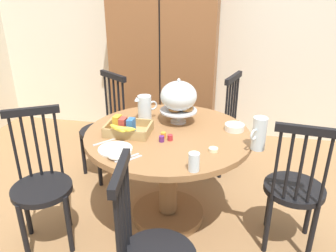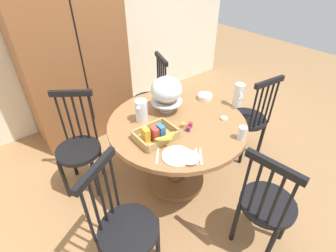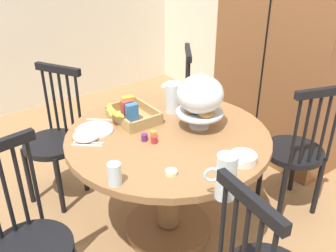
# 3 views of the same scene
# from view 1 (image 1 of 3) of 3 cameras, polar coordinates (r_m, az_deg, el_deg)

# --- Properties ---
(ground_plane) EXTENTS (10.00, 10.00, 0.00)m
(ground_plane) POSITION_cam_1_polar(r_m,az_deg,el_deg) (2.72, -1.21, -16.02)
(ground_plane) COLOR #997047
(wall_back) EXTENTS (4.80, 0.06, 2.60)m
(wall_back) POSITION_cam_1_polar(r_m,az_deg,el_deg) (3.93, 4.54, 17.12)
(wall_back) COLOR silver
(wall_back) RESTS_ON ground_plane
(wooden_armoire) EXTENTS (1.18, 0.60, 1.96)m
(wooden_armoire) POSITION_cam_1_polar(r_m,az_deg,el_deg) (3.70, -0.47, 11.84)
(wooden_armoire) COLOR brown
(wooden_armoire) RESTS_ON ground_plane
(dining_table) EXTENTS (1.18, 1.18, 0.74)m
(dining_table) POSITION_cam_1_polar(r_m,az_deg,el_deg) (2.48, 0.00, -5.66)
(dining_table) COLOR olive
(dining_table) RESTS_ON ground_plane
(windsor_chair_near_window) EXTENTS (0.43, 0.43, 0.97)m
(windsor_chair_near_window) POSITION_cam_1_polar(r_m,az_deg,el_deg) (3.23, 8.20, -0.09)
(windsor_chair_near_window) COLOR black
(windsor_chair_near_window) RESTS_ON ground_plane
(windsor_chair_by_cabinet) EXTENTS (0.46, 0.46, 0.97)m
(windsor_chair_by_cabinet) POSITION_cam_1_polar(r_m,az_deg,el_deg) (3.16, -10.81, -0.79)
(windsor_chair_by_cabinet) COLOR black
(windsor_chair_by_cabinet) RESTS_ON ground_plane
(windsor_chair_facing_door) EXTENTS (0.45, 0.45, 0.97)m
(windsor_chair_facing_door) POSITION_cam_1_polar(r_m,az_deg,el_deg) (2.45, -20.70, -9.66)
(windsor_chair_facing_door) COLOR black
(windsor_chair_facing_door) RESTS_ON ground_plane
(windsor_chair_host_seat) EXTENTS (0.40, 0.40, 0.97)m
(windsor_chair_host_seat) POSITION_cam_1_polar(r_m,az_deg,el_deg) (2.41, 20.72, -10.26)
(windsor_chair_host_seat) COLOR black
(windsor_chair_host_seat) RESTS_ON ground_plane
(pastry_stand_with_dome) EXTENTS (0.28, 0.28, 0.34)m
(pastry_stand_with_dome) POSITION_cam_1_polar(r_m,az_deg,el_deg) (2.48, 1.83, 4.87)
(pastry_stand_with_dome) COLOR silver
(pastry_stand_with_dome) RESTS_ON dining_table
(orange_juice_pitcher) EXTENTS (0.16, 0.13, 0.19)m
(orange_juice_pitcher) POSITION_cam_1_polar(r_m,az_deg,el_deg) (2.58, -3.98, 2.93)
(orange_juice_pitcher) COLOR silver
(orange_juice_pitcher) RESTS_ON dining_table
(milk_pitcher) EXTENTS (0.12, 0.15, 0.22)m
(milk_pitcher) POSITION_cam_1_polar(r_m,az_deg,el_deg) (2.19, 15.23, -1.47)
(milk_pitcher) COLOR silver
(milk_pitcher) RESTS_ON dining_table
(cereal_basket) EXTENTS (0.32, 0.30, 0.12)m
(cereal_basket) POSITION_cam_1_polar(r_m,az_deg,el_deg) (2.35, -7.12, -0.40)
(cereal_basket) COLOR tan
(cereal_basket) RESTS_ON dining_table
(china_plate_large) EXTENTS (0.22, 0.22, 0.01)m
(china_plate_large) POSITION_cam_1_polar(r_m,az_deg,el_deg) (2.16, -8.98, -3.92)
(china_plate_large) COLOR white
(china_plate_large) RESTS_ON dining_table
(china_plate_small) EXTENTS (0.15, 0.15, 0.01)m
(china_plate_small) POSITION_cam_1_polar(r_m,az_deg,el_deg) (2.08, -8.36, -4.70)
(china_plate_small) COLOR white
(china_plate_small) RESTS_ON china_plate_large
(cereal_bowl) EXTENTS (0.14, 0.14, 0.04)m
(cereal_bowl) POSITION_cam_1_polar(r_m,az_deg,el_deg) (2.46, 11.27, -0.20)
(cereal_bowl) COLOR white
(cereal_bowl) RESTS_ON dining_table
(drinking_glass) EXTENTS (0.06, 0.06, 0.11)m
(drinking_glass) POSITION_cam_1_polar(r_m,az_deg,el_deg) (1.90, 4.45, -6.12)
(drinking_glass) COLOR silver
(drinking_glass) RESTS_ON dining_table
(butter_dish) EXTENTS (0.06, 0.06, 0.02)m
(butter_dish) POSITION_cam_1_polar(r_m,az_deg,el_deg) (2.14, 7.74, -4.01)
(butter_dish) COLOR beige
(butter_dish) RESTS_ON dining_table
(jam_jar_strawberry) EXTENTS (0.04, 0.04, 0.04)m
(jam_jar_strawberry) POSITION_cam_1_polar(r_m,az_deg,el_deg) (2.26, 0.37, -1.99)
(jam_jar_strawberry) COLOR #B7282D
(jam_jar_strawberry) RESTS_ON dining_table
(jam_jar_apricot) EXTENTS (0.04, 0.04, 0.04)m
(jam_jar_apricot) POSITION_cam_1_polar(r_m,az_deg,el_deg) (2.29, -0.78, -1.56)
(jam_jar_apricot) COLOR orange
(jam_jar_apricot) RESTS_ON dining_table
(jam_jar_grape) EXTENTS (0.04, 0.04, 0.04)m
(jam_jar_grape) POSITION_cam_1_polar(r_m,az_deg,el_deg) (2.24, -1.10, -2.20)
(jam_jar_grape) COLOR #5B2366
(jam_jar_grape) RESTS_ON dining_table
(table_knife) EXTENTS (0.12, 0.14, 0.01)m
(table_knife) POSITION_cam_1_polar(r_m,az_deg,el_deg) (2.06, -7.00, -5.41)
(table_knife) COLOR silver
(table_knife) RESTS_ON dining_table
(dinner_fork) EXTENTS (0.12, 0.14, 0.01)m
(dinner_fork) POSITION_cam_1_polar(r_m,az_deg,el_deg) (2.03, -6.54, -5.74)
(dinner_fork) COLOR silver
(dinner_fork) RESTS_ON dining_table
(soup_spoon) EXTENTS (0.12, 0.14, 0.01)m
(soup_spoon) POSITION_cam_1_polar(r_m,az_deg,el_deg) (2.28, -10.76, -2.69)
(soup_spoon) COLOR silver
(soup_spoon) RESTS_ON dining_table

